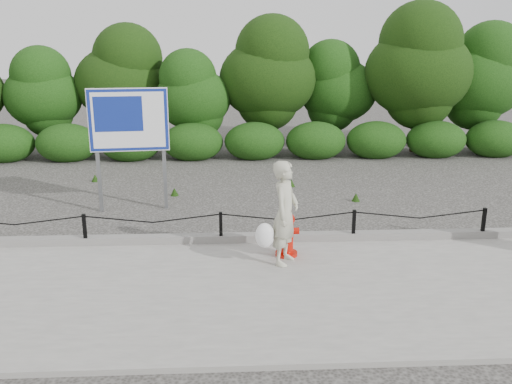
{
  "coord_description": "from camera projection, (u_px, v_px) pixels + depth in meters",
  "views": [
    {
      "loc": [
        0.18,
        -9.53,
        3.76
      ],
      "look_at": [
        0.67,
        0.2,
        1.0
      ],
      "focal_mm": 38.0,
      "sensor_mm": 36.0,
      "label": 1
    }
  ],
  "objects": [
    {
      "name": "sidewalk",
      "position": [
        220.0,
        292.0,
        8.24
      ],
      "size": [
        14.0,
        4.0,
        0.08
      ],
      "primitive_type": "cube",
      "color": "gray",
      "rests_on": "ground"
    },
    {
      "name": "ground",
      "position": [
        221.0,
        246.0,
        10.17
      ],
      "size": [
        90.0,
        90.0,
        0.0
      ],
      "primitive_type": "plane",
      "color": "#2D2B28",
      "rests_on": "ground"
    },
    {
      "name": "treeline",
      "position": [
        264.0,
        78.0,
        18.14
      ],
      "size": [
        20.28,
        3.69,
        4.85
      ],
      "color": "black",
      "rests_on": "ground"
    },
    {
      "name": "curb",
      "position": [
        221.0,
        238.0,
        10.18
      ],
      "size": [
        14.0,
        0.22,
        0.14
      ],
      "primitive_type": "cube",
      "color": "slate",
      "rests_on": "sidewalk"
    },
    {
      "name": "pedestrian",
      "position": [
        284.0,
        214.0,
        9.01
      ],
      "size": [
        0.84,
        0.76,
        1.77
      ],
      "rotation": [
        0.0,
        0.0,
        1.14
      ],
      "color": "#B7B69D",
      "rests_on": "sidewalk"
    },
    {
      "name": "advertising_sign",
      "position": [
        129.0,
        126.0,
        11.79
      ],
      "size": [
        1.72,
        0.29,
        2.75
      ],
      "rotation": [
        0.0,
        0.0,
        0.1
      ],
      "color": "slate",
      "rests_on": "ground"
    },
    {
      "name": "fire_hydrant",
      "position": [
        287.0,
        234.0,
        9.44
      ],
      "size": [
        0.43,
        0.43,
        0.83
      ],
      "rotation": [
        0.0,
        0.0,
        -0.01
      ],
      "color": "#BA1207",
      "rests_on": "sidewalk"
    },
    {
      "name": "chain_barrier",
      "position": [
        221.0,
        224.0,
        10.05
      ],
      "size": [
        10.06,
        0.06,
        0.6
      ],
      "color": "black",
      "rests_on": "sidewalk"
    }
  ]
}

